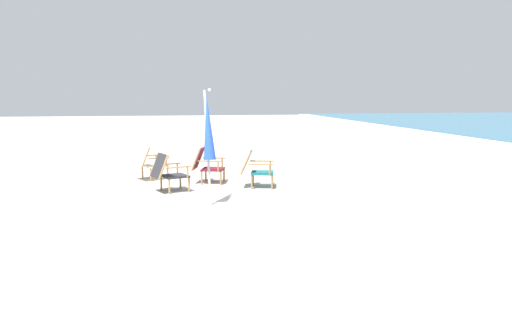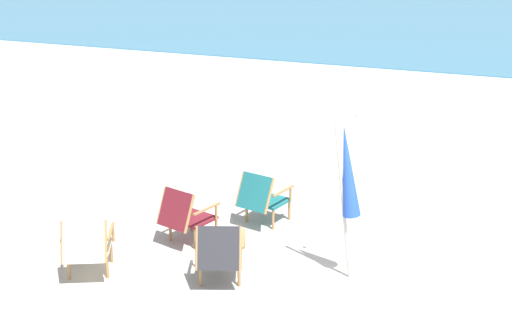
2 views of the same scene
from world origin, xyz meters
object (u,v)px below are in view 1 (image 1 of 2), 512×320
Objects in this scene: beach_chair_back_right at (149,162)px; beach_chair_back_left at (168,171)px; umbrella_furled_blue at (208,129)px; beach_chair_far_center at (255,168)px; beach_chair_front_right at (206,164)px.

beach_chair_back_left is at bearing 15.79° from beach_chair_back_right.
beach_chair_far_center is at bearing 143.85° from umbrella_furled_blue.
beach_chair_back_right is 3.31m from umbrella_furled_blue.
beach_chair_back_left is 0.96× the size of beach_chair_back_right.
umbrella_furled_blue reaches higher than beach_chair_back_left.
umbrella_furled_blue reaches higher than beach_chair_back_right.
umbrella_furled_blue is at bearing -36.15° from beach_chair_far_center.
beach_chair_back_left is at bearing -43.10° from beach_chair_front_right.
beach_chair_front_right is 2.46m from umbrella_furled_blue.
beach_chair_front_right is 0.39× the size of umbrella_furled_blue.
beach_chair_far_center is 0.39× the size of umbrella_furled_blue.
beach_chair_back_right is at bearing -121.02° from beach_chair_far_center.
beach_chair_front_right is 1.47m from beach_chair_back_right.
beach_chair_far_center and beach_chair_back_right have the same top height.
beach_chair_back_left is 1.65m from beach_chair_back_right.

